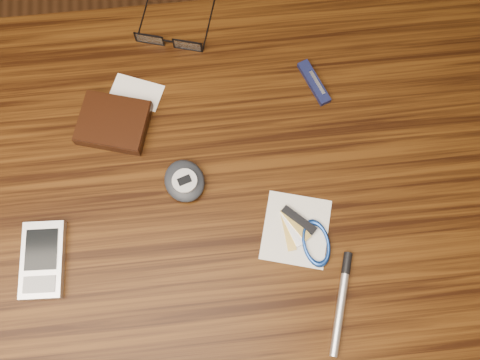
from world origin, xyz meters
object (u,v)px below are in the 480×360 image
Objects in this scene: wallet_and_card at (114,122)px; pda_phone at (43,260)px; desk at (224,214)px; pedometer at (184,181)px; eyeglasses at (169,39)px; notepad_keys at (306,236)px; silver_pen at (342,295)px; pocket_knife at (314,83)px.

wallet_and_card is 1.30× the size of pda_phone.
pedometer is at bearing 152.54° from desk.
eyeglasses reaches higher than notepad_keys.
notepad_keys is at bearing -37.20° from wallet_and_card.
wallet_and_card is at bearing 139.10° from desk.
pedometer is 0.58× the size of silver_pen.
desk is 6.97× the size of eyeglasses.
desk is at bearing -77.45° from eyeglasses.
desk is 12.09× the size of pedometer.
pedometer is at bearing 149.65° from notepad_keys.
pedometer reaches higher than silver_pen.
notepad_keys is 0.10m from silver_pen.
silver_pen is (0.42, -0.09, -0.00)m from pda_phone.
pedometer is at bearing 137.87° from silver_pen.
pocket_knife is at bearing -23.84° from eyeglasses.
pedometer is 0.26m from pocket_knife.
notepad_keys reaches higher than desk.
pedometer is at bearing -46.36° from wallet_and_card.
wallet_and_card is 1.16× the size of notepad_keys.
silver_pen reaches higher than notepad_keys.
notepad_keys is (0.12, -0.07, 0.11)m from desk.
pda_phone is at bearing -165.53° from desk.
silver_pen is at bearing -66.53° from notepad_keys.
desk is at bearing 133.95° from silver_pen.
wallet_and_card reaches higher than desk.
eyeglasses is 0.40m from pda_phone.
desk is 0.13m from pedometer.
pocket_knife is at bearing 29.42° from pda_phone.
silver_pen reaches higher than desk.
desk is 8.82× the size of pda_phone.
pocket_knife is (0.22, 0.15, -0.01)m from pedometer.
eyeglasses is 0.25m from pocket_knife.
silver_pen is (0.31, -0.30, -0.01)m from wallet_and_card.
pedometer reaches higher than notepad_keys.
eyeglasses is at bearing 102.55° from desk.
pda_phone is at bearing -155.52° from pedometer.
pda_phone reaches higher than silver_pen.
eyeglasses is 0.25m from pedometer.
desk is 12.27× the size of pocket_knife.
pocket_knife reaches higher than desk.
pocket_knife is (0.16, 0.17, 0.11)m from desk.
pda_phone is at bearing 167.54° from silver_pen.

